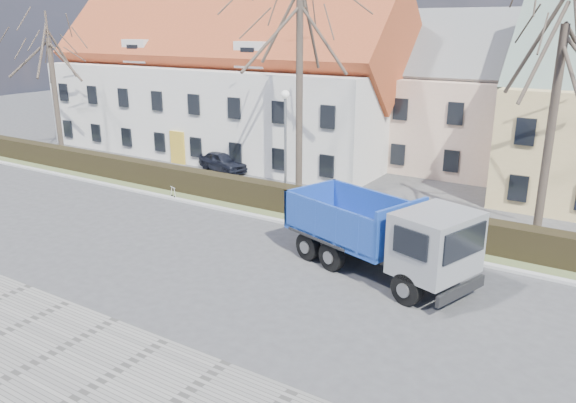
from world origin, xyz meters
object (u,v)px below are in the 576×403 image
Objects in this scene: dump_truck at (372,231)px; parked_car_a at (223,161)px; cart_frame at (171,191)px; streetlight at (285,149)px.

dump_truck reaches higher than parked_car_a.
parked_car_a is (-1.27, 6.07, 0.28)m from cart_frame.
dump_truck is 13.39m from cart_frame.
parked_car_a is (-7.22, 3.90, -2.35)m from streetlight.
streetlight is at bearing -102.95° from parked_car_a.
cart_frame is at bearing -160.01° from streetlight.
streetlight is 6.86m from cart_frame.
streetlight is at bearing 162.30° from dump_truck.
cart_frame is (-5.95, -2.17, -2.63)m from streetlight.
dump_truck reaches higher than cart_frame.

